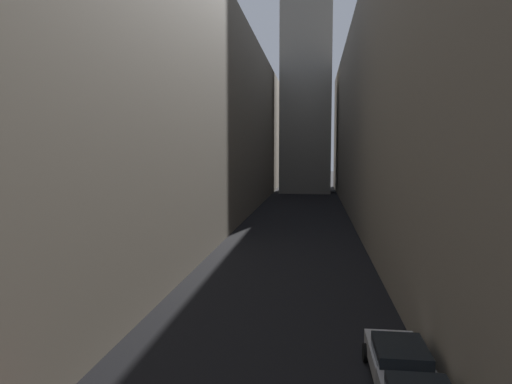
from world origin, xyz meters
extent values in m
plane|color=black|center=(0.00, 48.00, 0.00)|extent=(264.00, 264.00, 0.00)
cube|color=#756B5B|center=(-11.75, 50.00, 10.47)|extent=(12.50, 108.00, 20.94)
cube|color=gray|center=(13.30, 50.00, 10.64)|extent=(15.61, 108.00, 21.29)
cube|color=gray|center=(0.00, 90.09, 26.69)|extent=(8.69, 8.69, 53.39)
cube|color=silver|center=(4.40, 20.84, 0.59)|extent=(1.66, 4.51, 0.56)
cube|color=black|center=(4.40, 20.68, 1.11)|extent=(1.52, 2.08, 0.47)
cylinder|color=black|center=(3.57, 22.37, 0.31)|extent=(0.22, 0.61, 0.61)
cylinder|color=black|center=(5.23, 22.37, 0.31)|extent=(0.22, 0.61, 0.61)
camera|label=1|loc=(1.78, 6.52, 7.16)|focal=32.93mm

